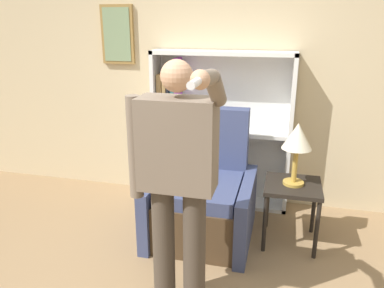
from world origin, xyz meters
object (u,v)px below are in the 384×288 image
(bookcase, at_px, (207,131))
(side_table, at_px, (292,193))
(table_lamp, at_px, (297,140))
(person_standing, at_px, (177,176))
(armchair, at_px, (203,198))

(bookcase, distance_m, side_table, 1.16)
(table_lamp, bearing_deg, person_standing, -125.88)
(person_standing, xyz_separation_m, side_table, (0.74, 1.03, -0.51))
(side_table, relative_size, table_lamp, 1.03)
(armchair, distance_m, table_lamp, 1.00)
(bookcase, relative_size, side_table, 2.89)
(bookcase, bearing_deg, table_lamp, -36.00)
(side_table, distance_m, table_lamp, 0.49)
(person_standing, relative_size, side_table, 3.03)
(side_table, bearing_deg, armchair, -177.62)
(side_table, bearing_deg, bookcase, 144.00)
(person_standing, bearing_deg, armchair, 92.61)
(bookcase, height_order, table_lamp, bookcase)
(person_standing, relative_size, table_lamp, 3.13)
(armchair, relative_size, table_lamp, 2.09)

